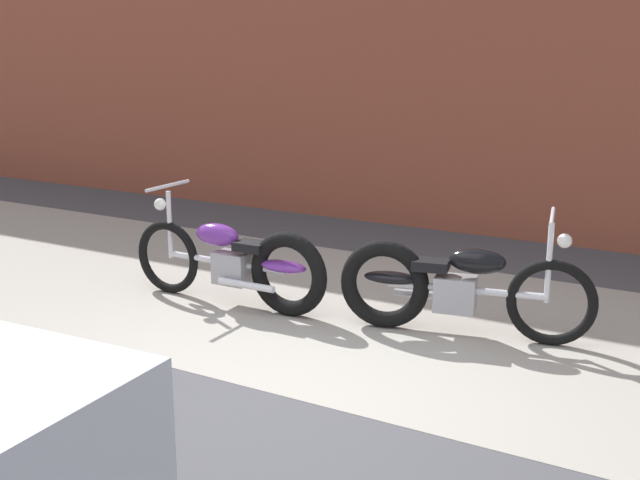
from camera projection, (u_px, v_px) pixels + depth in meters
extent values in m
plane|color=#47474C|center=(271.00, 393.00, 5.25)|extent=(80.00, 80.00, 0.00)
cube|color=#9E998E|center=(384.00, 316.00, 6.72)|extent=(36.00, 3.50, 0.01)
torus|color=black|center=(168.00, 257.00, 7.28)|extent=(0.68, 0.09, 0.68)
torus|color=black|center=(288.00, 274.00, 6.66)|extent=(0.73, 0.14, 0.73)
cylinder|color=silver|center=(225.00, 262.00, 6.96)|extent=(1.24, 0.07, 0.06)
cube|color=#99999E|center=(233.00, 268.00, 6.93)|extent=(0.32, 0.22, 0.28)
ellipsoid|color=#6B2D93|center=(217.00, 235.00, 6.94)|extent=(0.44, 0.20, 0.20)
ellipsoid|color=#6B2D93|center=(283.00, 266.00, 6.67)|extent=(0.44, 0.19, 0.10)
cube|color=black|center=(251.00, 246.00, 6.78)|extent=(0.28, 0.20, 0.08)
cylinder|color=silver|center=(170.00, 225.00, 7.18)|extent=(0.04, 0.04, 0.62)
cylinder|color=silver|center=(168.00, 186.00, 7.09)|extent=(0.04, 0.58, 0.03)
sphere|color=white|center=(160.00, 204.00, 7.18)|extent=(0.11, 0.11, 0.11)
cylinder|color=silver|center=(246.00, 285.00, 6.71)|extent=(0.55, 0.07, 0.06)
torus|color=black|center=(552.00, 303.00, 6.00)|extent=(0.68, 0.22, 0.68)
torus|color=black|center=(384.00, 284.00, 6.38)|extent=(0.74, 0.28, 0.73)
cylinder|color=silver|center=(466.00, 290.00, 6.18)|extent=(1.22, 0.32, 0.06)
cube|color=#99999E|center=(455.00, 294.00, 6.22)|extent=(0.36, 0.28, 0.28)
ellipsoid|color=black|center=(477.00, 261.00, 6.10)|extent=(0.47, 0.28, 0.20)
ellipsoid|color=black|center=(391.00, 278.00, 6.35)|extent=(0.47, 0.27, 0.10)
cube|color=black|center=(431.00, 265.00, 6.22)|extent=(0.32, 0.25, 0.08)
cylinder|color=silver|center=(549.00, 263.00, 5.94)|extent=(0.05, 0.05, 0.62)
cylinder|color=silver|center=(552.00, 216.00, 5.85)|extent=(0.15, 0.57, 0.03)
sphere|color=white|center=(565.00, 241.00, 5.87)|extent=(0.11, 0.11, 0.11)
cylinder|color=silver|center=(428.00, 295.00, 6.45)|extent=(0.55, 0.18, 0.06)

